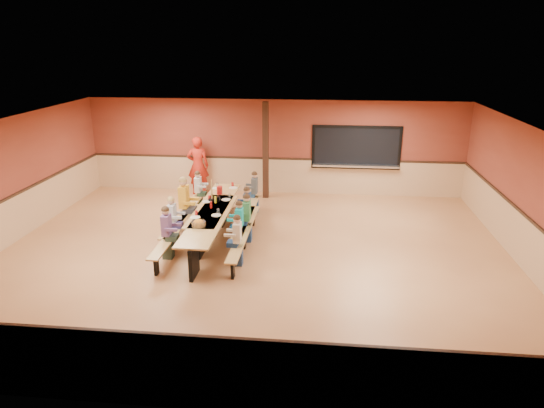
# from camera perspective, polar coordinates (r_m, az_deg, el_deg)

# --- Properties ---
(ground) EXTENTS (12.00, 12.00, 0.00)m
(ground) POSITION_cam_1_polar(r_m,az_deg,el_deg) (11.34, -2.30, -6.04)
(ground) COLOR #A5683E
(ground) RESTS_ON ground
(room_envelope) EXTENTS (12.04, 10.04, 3.02)m
(room_envelope) POSITION_cam_1_polar(r_m,az_deg,el_deg) (11.07, -2.35, -2.79)
(room_envelope) COLOR brown
(room_envelope) RESTS_ON ground
(kitchen_pass_through) EXTENTS (2.78, 0.28, 1.38)m
(kitchen_pass_through) POSITION_cam_1_polar(r_m,az_deg,el_deg) (15.53, 9.87, 6.35)
(kitchen_pass_through) COLOR black
(kitchen_pass_through) RESTS_ON ground
(structural_post) EXTENTS (0.18, 0.18, 3.00)m
(structural_post) POSITION_cam_1_polar(r_m,az_deg,el_deg) (15.04, -0.75, 6.27)
(structural_post) COLOR black
(structural_post) RESTS_ON ground
(cafeteria_table_main) EXTENTS (1.91, 3.70, 0.74)m
(cafeteria_table_main) POSITION_cam_1_polar(r_m,az_deg,el_deg) (12.69, -6.71, -0.83)
(cafeteria_table_main) COLOR #B88A49
(cafeteria_table_main) RESTS_ON ground
(cafeteria_table_second) EXTENTS (1.91, 3.70, 0.74)m
(cafeteria_table_second) POSITION_cam_1_polar(r_m,az_deg,el_deg) (11.67, -7.30, -2.63)
(cafeteria_table_second) COLOR #B88A49
(cafeteria_table_second) RESTS_ON ground
(seated_child_white_left) EXTENTS (0.37, 0.30, 1.21)m
(seated_child_white_left) POSITION_cam_1_polar(r_m,az_deg,el_deg) (11.93, -11.66, -2.00)
(seated_child_white_left) COLOR silver
(seated_child_white_left) RESTS_ON ground
(seated_adult_yellow) EXTENTS (0.45, 0.37, 1.39)m
(seated_adult_yellow) POSITION_cam_1_polar(r_m,az_deg,el_deg) (12.88, -10.28, 0.07)
(seated_adult_yellow) COLOR gold
(seated_adult_yellow) RESTS_ON ground
(seated_child_grey_left) EXTENTS (0.35, 0.28, 1.16)m
(seated_child_grey_left) POSITION_cam_1_polar(r_m,az_deg,el_deg) (14.25, -8.67, 1.52)
(seated_child_grey_left) COLOR silver
(seated_child_grey_left) RESTS_ON ground
(seated_child_teal_right) EXTENTS (0.35, 0.29, 1.17)m
(seated_child_teal_right) POSITION_cam_1_polar(r_m,az_deg,el_deg) (11.52, -3.85, -2.48)
(seated_child_teal_right) COLOR #109DA0
(seated_child_teal_right) RESTS_ON ground
(seated_child_navy_right) EXTENTS (0.35, 0.29, 1.17)m
(seated_child_navy_right) POSITION_cam_1_polar(r_m,az_deg,el_deg) (12.61, -2.96, -0.58)
(seated_child_navy_right) COLOR navy
(seated_child_navy_right) RESTS_ON ground
(seated_child_char_right) EXTENTS (0.36, 0.29, 1.18)m
(seated_child_char_right) POSITION_cam_1_polar(r_m,az_deg,el_deg) (13.97, -2.06, 1.42)
(seated_child_char_right) COLOR #454B4E
(seated_child_char_right) RESTS_ON ground
(seated_child_purple_sec) EXTENTS (0.38, 0.31, 1.23)m
(seated_child_purple_sec) POSITION_cam_1_polar(r_m,az_deg,el_deg) (11.21, -12.26, -3.34)
(seated_child_purple_sec) COLOR #714C7E
(seated_child_purple_sec) RESTS_ON ground
(seated_child_green_sec) EXTENTS (0.37, 0.30, 1.21)m
(seated_child_green_sec) POSITION_cam_1_polar(r_m,az_deg,el_deg) (11.89, -2.97, -1.68)
(seated_child_green_sec) COLOR #377741
(seated_child_green_sec) RESTS_ON ground
(seated_child_tan_sec) EXTENTS (0.35, 0.28, 1.16)m
(seated_child_tan_sec) POSITION_cam_1_polar(r_m,az_deg,el_deg) (10.66, -4.08, -4.32)
(seated_child_tan_sec) COLOR beige
(seated_child_tan_sec) RESTS_ON ground
(standing_woman) EXTENTS (0.74, 0.54, 1.88)m
(standing_woman) POSITION_cam_1_polar(r_m,az_deg,el_deg) (15.71, -8.70, 4.49)
(standing_woman) COLOR #AF2114
(standing_woman) RESTS_ON ground
(punch_pitcher) EXTENTS (0.16, 0.16, 0.22)m
(punch_pitcher) POSITION_cam_1_polar(r_m,az_deg,el_deg) (13.33, -6.20, 1.63)
(punch_pitcher) COLOR red
(punch_pitcher) RESTS_ON cafeteria_table_main
(chip_bowl) EXTENTS (0.32, 0.32, 0.15)m
(chip_bowl) POSITION_cam_1_polar(r_m,az_deg,el_deg) (11.09, -8.63, -2.26)
(chip_bowl) COLOR #FDAA27
(chip_bowl) RESTS_ON cafeteria_table_main
(napkin_dispenser) EXTENTS (0.10, 0.14, 0.13)m
(napkin_dispenser) POSITION_cam_1_polar(r_m,az_deg,el_deg) (12.76, -6.38, 0.61)
(napkin_dispenser) COLOR black
(napkin_dispenser) RESTS_ON cafeteria_table_main
(condiment_mustard) EXTENTS (0.06, 0.06, 0.17)m
(condiment_mustard) POSITION_cam_1_polar(r_m,az_deg,el_deg) (12.62, -6.68, 0.50)
(condiment_mustard) COLOR yellow
(condiment_mustard) RESTS_ON cafeteria_table_main
(condiment_ketchup) EXTENTS (0.06, 0.06, 0.17)m
(condiment_ketchup) POSITION_cam_1_polar(r_m,az_deg,el_deg) (12.25, -7.19, -0.10)
(condiment_ketchup) COLOR #B2140F
(condiment_ketchup) RESTS_ON cafeteria_table_main
(table_paddle) EXTENTS (0.16, 0.16, 0.56)m
(table_paddle) POSITION_cam_1_polar(r_m,az_deg,el_deg) (12.78, -7.08, 0.97)
(table_paddle) COLOR black
(table_paddle) RESTS_ON cafeteria_table_main
(place_settings) EXTENTS (0.65, 3.30, 0.11)m
(place_settings) POSITION_cam_1_polar(r_m,az_deg,el_deg) (12.60, -6.75, 0.32)
(place_settings) COLOR beige
(place_settings) RESTS_ON cafeteria_table_main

